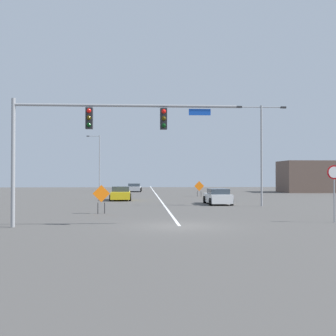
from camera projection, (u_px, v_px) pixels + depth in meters
The scene contains 12 objects.
ground at pixel (180, 226), 21.48m from camera, with size 137.78×137.78×0.00m, color #4C4947.
road_centre_stripe at pixel (155, 193), 59.67m from camera, with size 0.16×76.54×0.01m.
traffic_signal_assembly at pixel (91, 129), 21.28m from camera, with size 11.14×0.44×6.30m.
stop_sign at pixel (334, 182), 23.13m from camera, with size 0.76×0.07×3.07m.
street_lamp_far_left at pixel (99, 160), 71.06m from camera, with size 2.22×0.24×9.10m.
street_lamp_mid_left at pixel (261, 146), 35.22m from camera, with size 4.11×0.24×8.24m.
construction_sign_left_lane at pixel (199, 187), 50.73m from camera, with size 1.17×0.19×1.83m.
construction_sign_median_far at pixel (101, 195), 28.37m from camera, with size 1.12×0.30×1.89m.
car_yellow_passing at pixel (121, 194), 43.52m from camera, with size 2.20×4.32×1.39m.
car_silver_approaching at pixel (134, 188), 65.93m from camera, with size 2.30×4.28×1.25m.
car_white_distant at pixel (218, 197), 37.51m from camera, with size 2.03×4.60×1.36m.
roadside_building_east at pixel (305, 177), 63.72m from camera, with size 6.93×6.14×4.62m.
Camera 1 is at (-1.88, -21.45, 2.54)m, focal length 46.15 mm.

